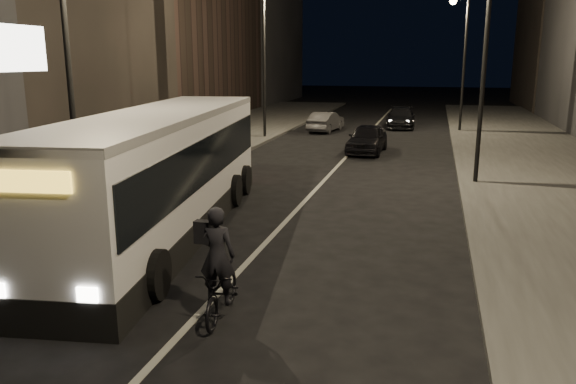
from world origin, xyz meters
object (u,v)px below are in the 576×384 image
Objects in this scene: car_mid at (326,122)px; car_far at (401,118)px; streetlight_left_far at (268,45)px; car_near at (367,139)px; city_bus at (162,168)px; streetlight_right_far at (461,46)px; streetlight_left_near at (74,29)px; cyclist_on_bicycle at (221,281)px; streetlight_right_mid at (479,36)px.

car_far is at bearing -135.74° from car_mid.
streetlight_left_far reaches higher than car_far.
car_far is (0.97, 11.27, -0.04)m from car_near.
streetlight_right_far is at bearing 63.44° from city_bus.
car_near is at bearing 67.15° from streetlight_left_near.
car_mid is 5.71m from car_far.
cyclist_on_bicycle is 19.21m from car_near.
streetlight_left_near is 1.00× the size of streetlight_left_far.
streetlight_left_near is 2.09× the size of car_mid.
cyclist_on_bicycle is (-4.87, -28.66, -4.65)m from streetlight_right_far.
streetlight_left_near is 3.81× the size of cyclist_on_bicycle.
streetlight_right_mid is 1.00× the size of streetlight_right_far.
streetlight_right_far and streetlight_left_far have the same top height.
streetlight_left_near is at bearing -110.34° from car_near.
car_near is 0.90× the size of car_far.
city_bus reaches higher than car_mid.
streetlight_right_far is at bearing 66.87° from car_near.
streetlight_right_mid is at bearing -90.00° from streetlight_right_far.
cyclist_on_bicycle is 30.51m from car_far.
streetlight_right_mid is 1.00× the size of streetlight_left_near.
city_bus is 2.95× the size of car_near.
streetlight_right_mid is at bearing 36.88° from streetlight_left_near.
streetlight_left_far is 6.94m from car_mid.
city_bus is at bearing -82.40° from streetlight_left_far.
car_near is at bearing 83.86° from cyclist_on_bicycle.
streetlight_right_far reaches higher than car_far.
car_far is at bearing 74.62° from streetlight_left_near.
streetlight_right_mid is 0.66× the size of city_bus.
streetlight_right_far is 1.75× the size of car_far.
car_mid is at bearing 117.15° from car_near.
streetlight_left_near and streetlight_left_far have the same top height.
cyclist_on_bicycle reaches higher than car_far.
streetlight_right_mid is at bearing 63.83° from cyclist_on_bicycle.
streetlight_right_far reaches higher than cyclist_on_bicycle.
streetlight_right_mid reaches higher than cyclist_on_bicycle.
streetlight_right_far is at bearing 29.36° from streetlight_left_far.
streetlight_right_mid reaches higher than city_bus.
city_bus is 22.61m from car_mid.
streetlight_right_far is 9.54m from car_mid.
car_near is 1.08× the size of car_mid.
car_near is at bearing -96.95° from car_far.
car_mid is at bearing 119.45° from streetlight_right_mid.
cyclist_on_bicycle is at bearing 104.34° from car_mid.
car_mid is at bearing -145.21° from car_far.
city_bus reaches higher than car_far.
streetlight_right_far is 1.00× the size of streetlight_left_near.
car_mid is (2.53, 22.41, -4.72)m from streetlight_left_near.
car_far is at bearing 47.77° from streetlight_left_far.
streetlight_right_far is 26.26m from streetlight_left_near.
streetlight_right_mid and streetlight_right_far have the same top height.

